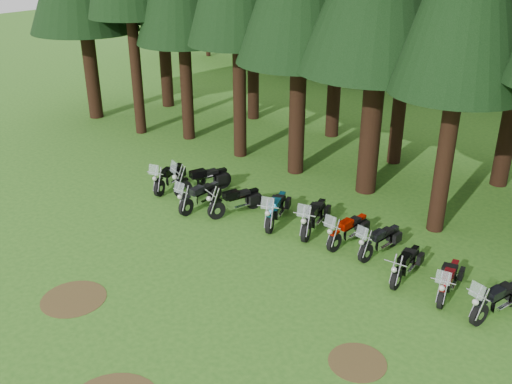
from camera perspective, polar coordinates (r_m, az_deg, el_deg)
ground at (r=15.99m, az=-5.39°, el=-11.06°), size 120.00×120.00×0.00m
decid_2 at (r=39.54m, az=8.02°, el=18.16°), size 6.72×6.53×8.40m
decid_3 at (r=37.44m, az=16.18°, el=16.43°), size 6.12×5.95×7.65m
dirt_patch_0 at (r=16.89m, az=-17.77°, el=-10.12°), size 1.80×1.80×0.01m
dirt_patch_1 at (r=14.30m, az=10.11°, el=-16.40°), size 1.40×1.40×0.01m
motorcycle_0 at (r=22.67m, az=-8.69°, el=1.43°), size 0.85×2.20×1.40m
motorcycle_1 at (r=22.08m, az=-5.37°, el=1.12°), size 1.17×2.41×1.56m
motorcycle_2 at (r=20.91m, az=-5.60°, el=-0.45°), size 0.41×2.21×1.39m
motorcycle_3 at (r=20.44m, az=-2.05°, el=-0.98°), size 0.89×2.15×0.91m
motorcycle_4 at (r=19.79m, az=2.01°, el=-1.81°), size 1.06×2.26×1.46m
motorcycle_5 at (r=19.33m, az=5.80°, el=-2.59°), size 0.83×2.33×1.47m
motorcycle_6 at (r=18.75m, az=9.17°, el=-3.84°), size 0.52×2.17×1.36m
motorcycle_7 at (r=18.34m, az=12.27°, el=-4.86°), size 0.61×2.11×1.32m
motorcycle_8 at (r=17.33m, az=14.73°, el=-7.10°), size 0.32×2.02×0.82m
motorcycle_9 at (r=16.91m, az=18.67°, el=-8.48°), size 0.53×2.06×1.29m
motorcycle_10 at (r=16.52m, az=22.95°, el=-9.97°), size 0.92×2.12×1.36m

